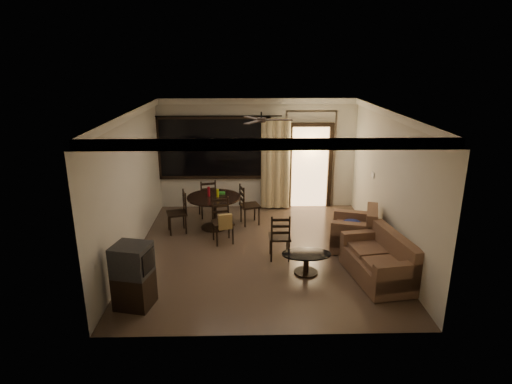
{
  "coord_description": "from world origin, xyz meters",
  "views": [
    {
      "loc": [
        -0.29,
        -7.9,
        3.76
      ],
      "look_at": [
        -0.09,
        0.2,
        1.19
      ],
      "focal_mm": 30.0,
      "sensor_mm": 36.0,
      "label": 1
    }
  ],
  "objects_px": {
    "dining_chair_east": "(249,212)",
    "tv_cabinet": "(133,276)",
    "armchair": "(356,233)",
    "dining_table": "(214,203)",
    "sofa": "(381,262)",
    "dining_chair_south": "(223,229)",
    "dining_chair_north": "(208,205)",
    "coffee_table": "(306,260)",
    "dining_chair_west": "(178,220)",
    "side_chair": "(280,245)"
  },
  "relations": [
    {
      "from": "dining_chair_east",
      "to": "tv_cabinet",
      "type": "xyz_separation_m",
      "value": [
        -1.83,
        -3.45,
        0.24
      ]
    },
    {
      "from": "coffee_table",
      "to": "armchair",
      "type": "bearing_deg",
      "value": 40.54
    },
    {
      "from": "dining_chair_north",
      "to": "dining_chair_east",
      "type": "bearing_deg",
      "value": 136.76
    },
    {
      "from": "dining_chair_west",
      "to": "side_chair",
      "type": "bearing_deg",
      "value": 41.73
    },
    {
      "from": "side_chair",
      "to": "dining_table",
      "type": "bearing_deg",
      "value": -49.75
    },
    {
      "from": "sofa",
      "to": "armchair",
      "type": "height_order",
      "value": "armchair"
    },
    {
      "from": "dining_table",
      "to": "armchair",
      "type": "xyz_separation_m",
      "value": [
        2.96,
        -1.22,
        -0.23
      ]
    },
    {
      "from": "dining_chair_north",
      "to": "sofa",
      "type": "height_order",
      "value": "dining_chair_north"
    },
    {
      "from": "dining_table",
      "to": "tv_cabinet",
      "type": "bearing_deg",
      "value": -107.71
    },
    {
      "from": "dining_chair_north",
      "to": "side_chair",
      "type": "bearing_deg",
      "value": 107.9
    },
    {
      "from": "sofa",
      "to": "armchair",
      "type": "relative_size",
      "value": 1.51
    },
    {
      "from": "dining_chair_west",
      "to": "dining_chair_north",
      "type": "bearing_deg",
      "value": 133.24
    },
    {
      "from": "dining_chair_east",
      "to": "dining_chair_south",
      "type": "bearing_deg",
      "value": 135.7
    },
    {
      "from": "tv_cabinet",
      "to": "dining_chair_north",
      "type": "bearing_deg",
      "value": 91.56
    },
    {
      "from": "dining_chair_east",
      "to": "sofa",
      "type": "height_order",
      "value": "dining_chair_east"
    },
    {
      "from": "dining_chair_west",
      "to": "dining_chair_north",
      "type": "xyz_separation_m",
      "value": [
        0.58,
        0.99,
        0.0
      ]
    },
    {
      "from": "dining_table",
      "to": "armchair",
      "type": "bearing_deg",
      "value": -22.44
    },
    {
      "from": "dining_chair_east",
      "to": "dining_chair_north",
      "type": "distance_m",
      "value": 1.15
    },
    {
      "from": "dining_chair_south",
      "to": "coffee_table",
      "type": "relative_size",
      "value": 1.07
    },
    {
      "from": "tv_cabinet",
      "to": "sofa",
      "type": "bearing_deg",
      "value": 23.43
    },
    {
      "from": "dining_chair_south",
      "to": "tv_cabinet",
      "type": "bearing_deg",
      "value": -134.1
    },
    {
      "from": "dining_chair_north",
      "to": "coffee_table",
      "type": "bearing_deg",
      "value": 108.19
    },
    {
      "from": "dining_chair_west",
      "to": "dining_chair_east",
      "type": "xyz_separation_m",
      "value": [
        1.61,
        0.47,
        0.0
      ]
    },
    {
      "from": "sofa",
      "to": "dining_chair_south",
      "type": "bearing_deg",
      "value": 140.51
    },
    {
      "from": "sofa",
      "to": "armchair",
      "type": "bearing_deg",
      "value": 86.11
    },
    {
      "from": "coffee_table",
      "to": "dining_chair_south",
      "type": "bearing_deg",
      "value": 138.59
    },
    {
      "from": "tv_cabinet",
      "to": "coffee_table",
      "type": "relative_size",
      "value": 1.17
    },
    {
      "from": "tv_cabinet",
      "to": "armchair",
      "type": "relative_size",
      "value": 0.96
    },
    {
      "from": "dining_table",
      "to": "coffee_table",
      "type": "distance_m",
      "value": 2.87
    },
    {
      "from": "tv_cabinet",
      "to": "armchair",
      "type": "height_order",
      "value": "tv_cabinet"
    },
    {
      "from": "dining_chair_west",
      "to": "armchair",
      "type": "xyz_separation_m",
      "value": [
        3.77,
        -0.99,
        0.08
      ]
    },
    {
      "from": "dining_table",
      "to": "coffee_table",
      "type": "bearing_deg",
      "value": -50.7
    },
    {
      "from": "dining_chair_east",
      "to": "tv_cabinet",
      "type": "height_order",
      "value": "tv_cabinet"
    },
    {
      "from": "dining_chair_south",
      "to": "dining_chair_north",
      "type": "relative_size",
      "value": 1.0
    },
    {
      "from": "dining_chair_west",
      "to": "dining_chair_east",
      "type": "bearing_deg",
      "value": 90.0
    },
    {
      "from": "side_chair",
      "to": "tv_cabinet",
      "type": "bearing_deg",
      "value": 33.58
    },
    {
      "from": "dining_chair_east",
      "to": "side_chair",
      "type": "height_order",
      "value": "dining_chair_east"
    },
    {
      "from": "dining_chair_east",
      "to": "dining_chair_north",
      "type": "height_order",
      "value": "same"
    },
    {
      "from": "dining_chair_east",
      "to": "side_chair",
      "type": "bearing_deg",
      "value": -178.91
    },
    {
      "from": "dining_table",
      "to": "dining_chair_east",
      "type": "xyz_separation_m",
      "value": [
        0.8,
        0.23,
        -0.31
      ]
    },
    {
      "from": "dining_chair_south",
      "to": "tv_cabinet",
      "type": "xyz_separation_m",
      "value": [
        -1.26,
        -2.39,
        0.22
      ]
    },
    {
      "from": "dining_chair_east",
      "to": "dining_chair_north",
      "type": "relative_size",
      "value": 1.0
    },
    {
      "from": "sofa",
      "to": "armchair",
      "type": "distance_m",
      "value": 1.24
    },
    {
      "from": "tv_cabinet",
      "to": "side_chair",
      "type": "bearing_deg",
      "value": 47.01
    },
    {
      "from": "coffee_table",
      "to": "dining_table",
      "type": "bearing_deg",
      "value": 129.3
    },
    {
      "from": "dining_chair_west",
      "to": "armchair",
      "type": "distance_m",
      "value": 3.89
    },
    {
      "from": "dining_chair_south",
      "to": "tv_cabinet",
      "type": "height_order",
      "value": "tv_cabinet"
    },
    {
      "from": "armchair",
      "to": "dining_table",
      "type": "bearing_deg",
      "value": 173.89
    },
    {
      "from": "armchair",
      "to": "side_chair",
      "type": "bearing_deg",
      "value": -150.38
    },
    {
      "from": "dining_chair_north",
      "to": "armchair",
      "type": "distance_m",
      "value": 3.75
    }
  ]
}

